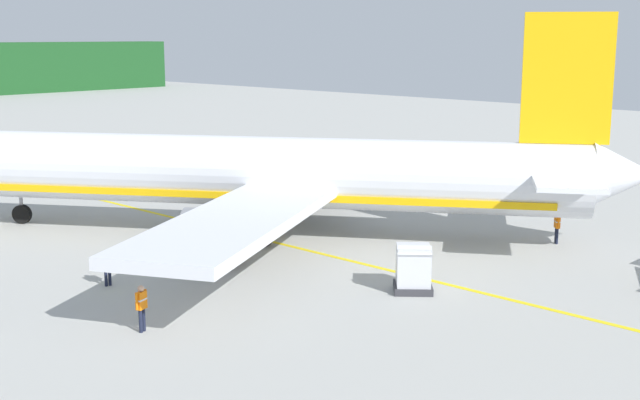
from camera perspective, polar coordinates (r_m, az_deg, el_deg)
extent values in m
cylinder|color=silver|center=(45.39, -4.94, 2.00)|extent=(22.68, 32.33, 3.80)
cone|color=silver|center=(44.38, 20.26, 1.65)|extent=(4.45, 4.44, 3.23)
cube|color=silver|center=(36.34, -5.69, -1.42)|extent=(16.45, 11.49, 0.50)
cylinder|color=slate|center=(39.68, -7.06, -2.15)|extent=(3.58, 3.88, 2.20)
cube|color=silver|center=(53.84, -0.30, 2.79)|extent=(15.48, 13.76, 0.50)
cylinder|color=slate|center=(51.77, -2.82, 1.08)|extent=(3.58, 3.88, 2.20)
cube|color=#F2B20C|center=(43.46, 16.63, 7.99)|extent=(2.68, 3.89, 6.50)
cube|color=silver|center=(43.95, 16.28, 1.81)|extent=(10.48, 8.32, 0.24)
cube|color=#F2B20C|center=(45.57, -4.92, 0.70)|extent=(20.57, 29.20, 0.36)
cylinder|color=black|center=(51.25, -19.80, -0.92)|extent=(0.89, 1.11, 1.10)
cylinder|color=gray|center=(51.09, -19.86, -0.04)|extent=(0.20, 0.20, 0.50)
cylinder|color=black|center=(43.13, -3.87, -2.48)|extent=(0.89, 1.11, 1.10)
cylinder|color=gray|center=(42.95, -3.88, -1.44)|extent=(0.20, 0.20, 0.50)
cylinder|color=black|center=(48.06, -2.34, -1.03)|extent=(0.89, 1.11, 1.10)
cylinder|color=gray|center=(47.89, -2.34, -0.09)|extent=(0.20, 0.20, 0.50)
cube|color=#333338|center=(35.95, 6.39, -6.01)|extent=(2.29, 2.29, 0.30)
cube|color=silver|center=(35.67, 6.43, -4.48)|extent=(2.01, 2.01, 1.69)
cube|color=silver|center=(35.00, 6.51, -3.60)|extent=(1.39, 1.48, 0.54)
cylinder|color=#191E33|center=(31.69, -12.03, -8.04)|extent=(0.14, 0.14, 0.88)
cylinder|color=#191E33|center=(31.56, -12.23, -8.13)|extent=(0.14, 0.14, 0.88)
cube|color=orange|center=(31.38, -12.19, -6.75)|extent=(0.49, 0.35, 0.66)
cube|color=silver|center=(31.37, -12.19, -6.70)|extent=(0.50, 0.36, 0.06)
sphere|color=tan|center=(31.24, -12.22, -5.96)|extent=(0.24, 0.24, 0.24)
cylinder|color=orange|center=(31.57, -11.89, -6.56)|extent=(0.09, 0.09, 0.63)
cylinder|color=orange|center=(31.16, -12.49, -6.83)|extent=(0.09, 0.09, 0.63)
cylinder|color=#191E33|center=(45.26, 15.97, -2.40)|extent=(0.14, 0.14, 0.85)
cylinder|color=#191E33|center=(45.43, 15.91, -2.35)|extent=(0.14, 0.14, 0.85)
cube|color=orange|center=(45.18, 15.99, -1.46)|extent=(0.47, 0.46, 0.63)
cube|color=silver|center=(45.18, 15.99, -1.43)|extent=(0.48, 0.48, 0.06)
sphere|color=tan|center=(45.09, 16.02, -0.93)|extent=(0.23, 0.23, 0.23)
cylinder|color=orange|center=(44.92, 16.09, -1.50)|extent=(0.09, 0.09, 0.60)
cylinder|color=orange|center=(45.43, 15.90, -1.35)|extent=(0.09, 0.09, 0.60)
cylinder|color=#191E33|center=(37.60, -14.25, -5.12)|extent=(0.14, 0.14, 0.80)
cylinder|color=#191E33|center=(37.52, -14.50, -5.17)|extent=(0.14, 0.14, 0.80)
cube|color=#CCE519|center=(37.37, -14.43, -4.12)|extent=(0.46, 0.26, 0.60)
cube|color=silver|center=(37.37, -14.43, -4.07)|extent=(0.47, 0.27, 0.06)
sphere|color=tan|center=(37.27, -14.46, -3.51)|extent=(0.22, 0.22, 0.22)
cylinder|color=#CCE519|center=(37.49, -14.06, -4.01)|extent=(0.09, 0.09, 0.57)
cylinder|color=#CCE519|center=(37.25, -14.80, -4.14)|extent=(0.09, 0.09, 0.57)
cube|color=yellow|center=(42.28, -0.78, -3.50)|extent=(0.30, 60.00, 0.01)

